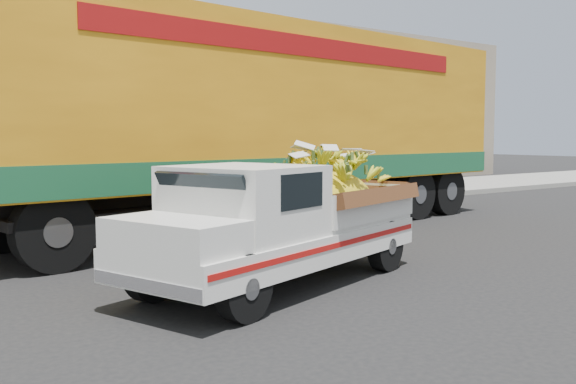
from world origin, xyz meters
TOP-DOWN VIEW (x-y plane):
  - ground at (0.00, 0.00)m, footprint 100.00×100.00m
  - curb at (0.00, 6.26)m, footprint 60.00×0.25m
  - sidewalk at (0.00, 8.36)m, footprint 60.00×4.00m
  - building_right at (14.00, 15.26)m, footprint 14.00×6.00m
  - pickup_truck at (-0.06, 0.03)m, footprint 4.47×2.72m
  - semi_trailer at (2.05, 3.81)m, footprint 12.04×3.83m

SIDE VIEW (x-z plane):
  - ground at x=0.00m, z-range 0.00..0.00m
  - sidewalk at x=0.00m, z-range 0.00..0.14m
  - curb at x=0.00m, z-range 0.00..0.15m
  - pickup_truck at x=-0.06m, z-range 0.06..1.53m
  - semi_trailer at x=2.05m, z-range 0.22..4.02m
  - building_right at x=14.00m, z-range 0.00..6.00m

